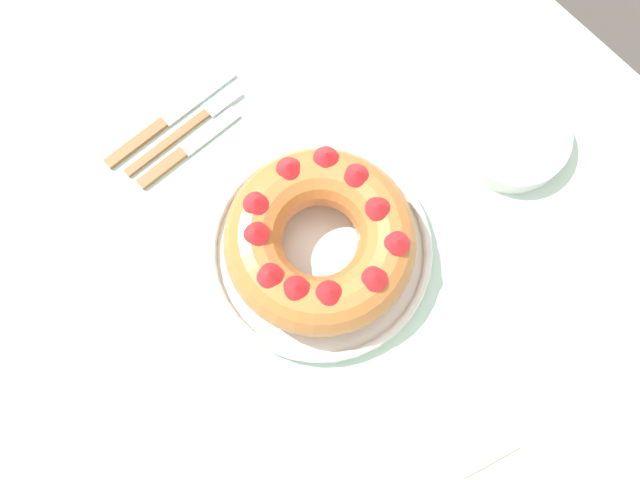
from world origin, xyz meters
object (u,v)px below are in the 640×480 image
napkin (449,407)px  serving_knife (162,124)px  fork (192,124)px  cake_knife (182,153)px  serving_dish (320,250)px  side_bowl (512,137)px  bundt_cake (320,240)px

napkin → serving_knife: bearing=-176.4°
fork → cake_knife: cake_knife is taller
serving_dish → serving_knife: (-0.29, -0.05, -0.01)m
serving_knife → cake_knife: 0.05m
fork → napkin: size_ratio=1.23×
serving_dish → side_bowl: size_ratio=1.91×
bundt_cake → cake_knife: size_ratio=1.42×
serving_dish → cake_knife: bearing=-167.5°
bundt_cake → serving_knife: 0.30m
cake_knife → napkin: size_ratio=1.06×
bundt_cake → side_bowl: bearing=79.8°
fork → cake_knife: 0.05m
serving_dish → bundt_cake: (-0.00, 0.00, 0.05)m
fork → napkin: (0.52, 0.00, -0.00)m
cake_knife → napkin: cake_knife is taller
serving_dish → bundt_cake: 0.05m
napkin → cake_knife: bearing=-175.2°
napkin → serving_dish: bearing=177.6°
bundt_cake → cake_knife: (-0.23, -0.05, -0.06)m
serving_dish → fork: 0.26m
fork → serving_knife: bearing=-133.7°
napkin → bundt_cake: bearing=177.6°
serving_knife → cake_knife: size_ratio=1.30×
fork → serving_knife: (-0.03, -0.03, 0.00)m
cake_knife → fork: bearing=127.3°
napkin → side_bowl: bearing=122.6°
serving_knife → napkin: (0.55, 0.03, -0.00)m
serving_knife → bundt_cake: bearing=8.5°
serving_dish → napkin: (0.26, -0.01, -0.01)m
serving_knife → fork: bearing=46.9°
side_bowl → napkin: bearing=-57.4°
fork → cake_knife: bearing=-56.4°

